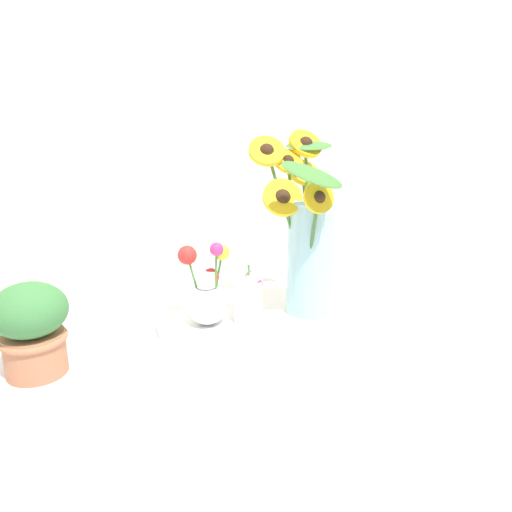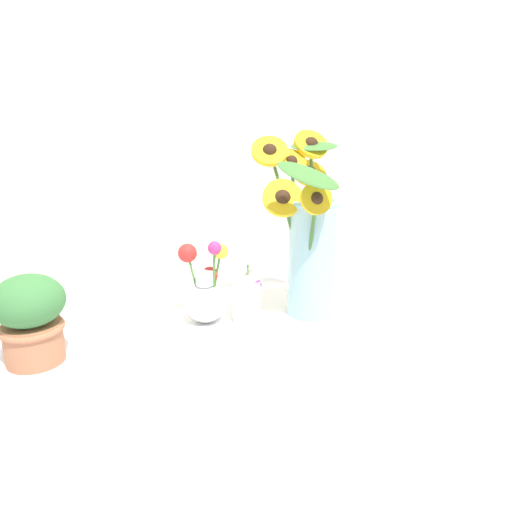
% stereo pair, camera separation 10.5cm
% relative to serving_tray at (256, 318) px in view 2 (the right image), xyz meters
% --- Properties ---
extents(ground_plane, '(6.00, 6.00, 0.00)m').
position_rel_serving_tray_xyz_m(ground_plane, '(0.04, -0.12, -0.01)').
color(ground_plane, silver).
extents(wall_back, '(3.60, 0.06, 1.40)m').
position_rel_serving_tray_xyz_m(wall_back, '(0.04, 0.47, 0.69)').
color(wall_back, beige).
rests_on(wall_back, ground_plane).
extents(serving_tray, '(0.43, 0.43, 0.02)m').
position_rel_serving_tray_xyz_m(serving_tray, '(0.00, 0.00, 0.00)').
color(serving_tray, white).
rests_on(serving_tray, ground_plane).
extents(mason_jar_sunflowers, '(0.20, 0.26, 0.39)m').
position_rel_serving_tray_xyz_m(mason_jar_sunflowers, '(0.11, -0.02, 0.17)').
color(mason_jar_sunflowers, '#9ED1D6').
rests_on(mason_jar_sunflowers, serving_tray).
extents(vase_small_center, '(0.06, 0.07, 0.16)m').
position_rel_serving_tray_xyz_m(vase_small_center, '(-0.02, -0.02, 0.07)').
color(vase_small_center, white).
rests_on(vase_small_center, serving_tray).
extents(vase_bulb_right, '(0.10, 0.10, 0.18)m').
position_rel_serving_tray_xyz_m(vase_bulb_right, '(-0.11, 0.00, 0.07)').
color(vase_bulb_right, white).
rests_on(vase_bulb_right, serving_tray).
extents(potted_plant, '(0.13, 0.13, 0.17)m').
position_rel_serving_tray_xyz_m(potted_plant, '(-0.45, -0.04, 0.08)').
color(potted_plant, '#B7704C').
rests_on(potted_plant, ground_plane).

